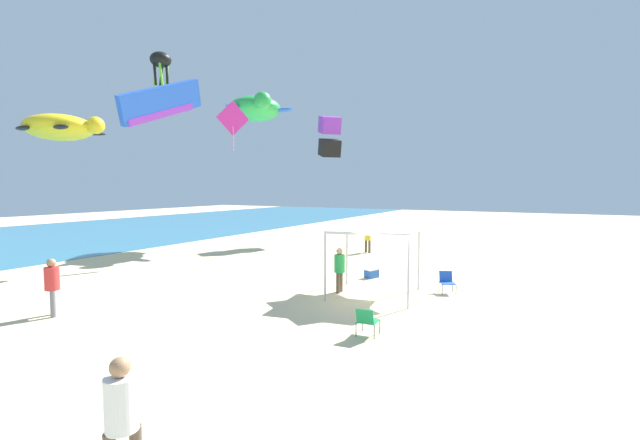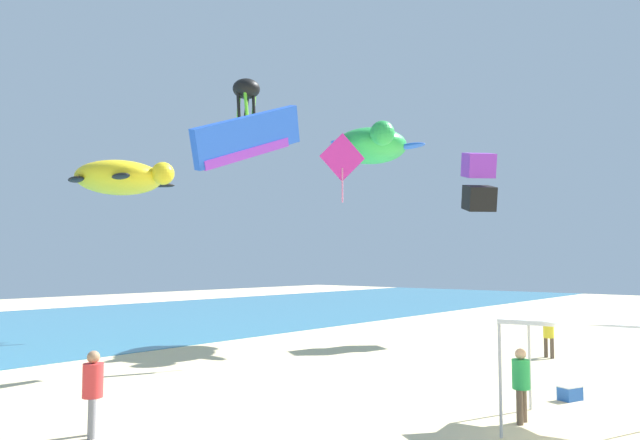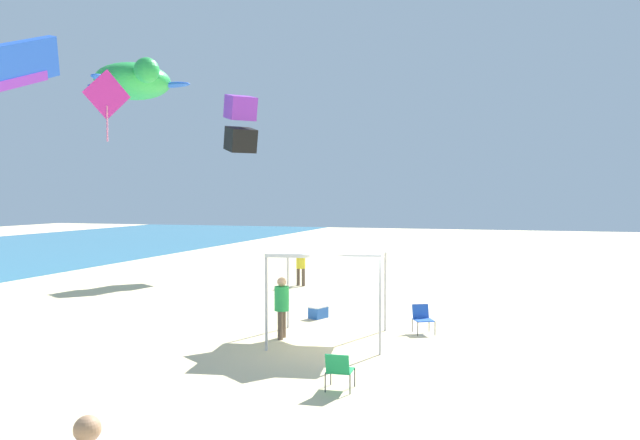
# 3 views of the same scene
# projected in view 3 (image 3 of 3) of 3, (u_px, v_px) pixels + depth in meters

# --- Properties ---
(ground) EXTENTS (120.00, 120.00, 0.10)m
(ground) POSITION_uv_depth(u_px,v_px,m) (366.00, 350.00, 16.80)
(ground) COLOR beige
(canopy_tent) EXTENTS (3.35, 3.44, 2.90)m
(canopy_tent) POSITION_uv_depth(u_px,v_px,m) (330.00, 246.00, 17.60)
(canopy_tent) COLOR #B7B7BC
(canopy_tent) RESTS_ON ground
(folding_chair_near_cooler) EXTENTS (0.66, 0.58, 0.82)m
(folding_chair_near_cooler) POSITION_uv_depth(u_px,v_px,m) (339.00, 368.00, 13.06)
(folding_chair_near_cooler) COLOR black
(folding_chair_near_cooler) RESTS_ON ground
(folding_chair_right_of_tent) EXTENTS (0.79, 0.74, 0.82)m
(folding_chair_right_of_tent) POSITION_uv_depth(u_px,v_px,m) (422.00, 317.00, 18.61)
(folding_chair_right_of_tent) COLOR black
(folding_chair_right_of_tent) RESTS_ON ground
(cooler_box) EXTENTS (0.72, 0.61, 0.40)m
(cooler_box) POSITION_uv_depth(u_px,v_px,m) (318.00, 312.00, 20.84)
(cooler_box) COLOR blue
(cooler_box) RESTS_ON ground
(person_kite_handler) EXTENTS (0.46, 0.41, 1.74)m
(person_kite_handler) POSITION_uv_depth(u_px,v_px,m) (282.00, 303.00, 17.85)
(person_kite_handler) COLOR brown
(person_kite_handler) RESTS_ON ground
(person_beachcomber) EXTENTS (0.41, 0.44, 1.71)m
(person_beachcomber) POSITION_uv_depth(u_px,v_px,m) (301.00, 263.00, 28.26)
(person_beachcomber) COLOR brown
(person_beachcomber) RESTS_ON ground
(kite_turtle_green) EXTENTS (5.89, 5.87, 1.79)m
(kite_turtle_green) POSITION_uv_depth(u_px,v_px,m) (133.00, 81.00, 30.71)
(kite_turtle_green) COLOR green
(kite_parafoil_blue) EXTENTS (5.12, 1.08, 3.09)m
(kite_parafoil_blue) POSITION_uv_depth(u_px,v_px,m) (3.00, 68.00, 21.61)
(kite_parafoil_blue) COLOR blue
(kite_diamond_magenta) EXTENTS (1.76, 1.04, 2.88)m
(kite_diamond_magenta) POSITION_uv_depth(u_px,v_px,m) (107.00, 97.00, 25.30)
(kite_diamond_magenta) COLOR #E02D9E
(kite_box_purple) EXTENTS (2.09, 2.09, 3.15)m
(kite_box_purple) POSITION_uv_depth(u_px,v_px,m) (241.00, 124.00, 33.13)
(kite_box_purple) COLOR purple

